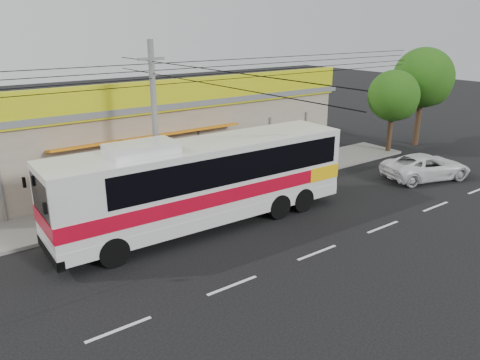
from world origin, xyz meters
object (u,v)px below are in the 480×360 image
object	(u,v)px
coach_bus	(209,177)
motorbike_red	(78,219)
tree_near	(425,80)
tree_far	(395,97)
white_car	(426,167)
utility_pole	(152,73)

from	to	relation	value
coach_bus	motorbike_red	distance (m)	5.72
motorbike_red	tree_near	world-z (taller)	tree_near
coach_bus	tree_far	bearing A→B (deg)	11.06
coach_bus	tree_near	size ratio (longest dim) A/B	1.93
motorbike_red	coach_bus	bearing A→B (deg)	-119.88
white_car	utility_pole	size ratio (longest dim) A/B	0.15
tree_far	motorbike_red	bearing A→B (deg)	-179.16
white_car	utility_pole	xyz separation A→B (m)	(-14.67, 3.89, 5.70)
white_car	tree_far	xyz separation A→B (m)	(3.08, 4.70, 3.04)
utility_pole	tree_near	bearing A→B (deg)	2.77
motorbike_red	utility_pole	bearing A→B (deg)	-101.47
coach_bus	utility_pole	xyz separation A→B (m)	(-1.41, 1.96, 4.23)
coach_bus	tree_far	distance (m)	16.64
white_car	utility_pole	bearing A→B (deg)	92.13
coach_bus	tree_far	xyz separation A→B (m)	(16.34, 2.77, 1.57)
white_car	utility_pole	distance (m)	16.21
coach_bus	utility_pole	world-z (taller)	utility_pole
coach_bus	tree_near	xyz separation A→B (m)	(19.84, 2.98, 2.46)
tree_near	tree_far	world-z (taller)	tree_near
white_car	tree_far	size ratio (longest dim) A/B	0.91
coach_bus	white_car	bearing A→B (deg)	-6.86
coach_bus	utility_pole	distance (m)	4.87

